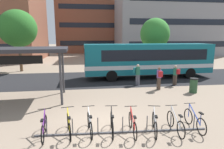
{
  "coord_description": "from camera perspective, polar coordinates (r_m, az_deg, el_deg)",
  "views": [
    {
      "loc": [
        -0.51,
        -7.9,
        3.85
      ],
      "look_at": [
        1.05,
        4.04,
        1.49
      ],
      "focal_mm": 30.9,
      "sensor_mm": 36.0,
      "label": 1
    }
  ],
  "objects": [
    {
      "name": "parked_bicycle_black_3",
      "position": [
        8.05,
        -0.01,
        -14.44
      ],
      "size": [
        0.52,
        1.72,
        0.99
      ],
      "rotation": [
        0.0,
        0.0,
        1.5
      ],
      "color": "black",
      "rests_on": "ground"
    },
    {
      "name": "parked_bicycle_white_5",
      "position": [
        8.22,
        12.49,
        -14.14
      ],
      "size": [
        0.6,
        1.68,
        0.99
      ],
      "rotation": [
        0.0,
        0.0,
        1.33
      ],
      "color": "black",
      "rests_on": "ground"
    },
    {
      "name": "parked_bicycle_blue_7",
      "position": [
        9.04,
        23.22,
        -12.42
      ],
      "size": [
        0.52,
        1.72,
        0.99
      ],
      "rotation": [
        0.0,
        0.0,
        1.57
      ],
      "color": "black",
      "rests_on": "ground"
    },
    {
      "name": "ground",
      "position": [
        8.8,
        -3.48,
        -14.89
      ],
      "size": [
        200.0,
        200.0,
        0.0
      ],
      "primitive_type": "plane",
      "color": "gray"
    },
    {
      "name": "building_centre_block",
      "position": [
        52.24,
        -6.62,
        13.47
      ],
      "size": [
        15.73,
        12.47,
        12.19
      ],
      "color": "brown",
      "rests_on": "ground"
    },
    {
      "name": "bus_lane_asphalt",
      "position": [
        18.06,
        -5.63,
        -1.28
      ],
      "size": [
        80.0,
        7.2,
        0.01
      ],
      "primitive_type": "cube",
      "color": "#232326",
      "rests_on": "ground"
    },
    {
      "name": "transit_shelter",
      "position": [
        12.62,
        -26.16,
        6.13
      ],
      "size": [
        5.92,
        3.72,
        3.21
      ],
      "rotation": [
        0.0,
        0.0,
        0.07
      ],
      "color": "#38383D",
      "rests_on": "ground"
    },
    {
      "name": "commuter_red_pack_0",
      "position": [
        16.29,
        18.31,
        0.21
      ],
      "size": [
        0.55,
        0.6,
        1.63
      ],
      "rotation": [
        0.0,
        0.0,
        2.18
      ],
      "color": "#47382D",
      "rests_on": "ground"
    },
    {
      "name": "street_tree_0",
      "position": [
        24.28,
        12.58,
        11.64
      ],
      "size": [
        3.51,
        3.51,
        6.07
      ],
      "color": "brown",
      "rests_on": "ground"
    },
    {
      "name": "trash_bin",
      "position": [
        14.64,
        22.97,
        -2.98
      ],
      "size": [
        0.55,
        0.55,
        1.03
      ],
      "color": "#284C2D",
      "rests_on": "ground"
    },
    {
      "name": "street_tree_1",
      "position": [
        23.97,
        -26.08,
        12.09
      ],
      "size": [
        4.05,
        4.05,
        6.76
      ],
      "color": "brown",
      "rests_on": "ground"
    },
    {
      "name": "parked_bicycle_silver_6",
      "position": [
        8.5,
        18.25,
        -13.57
      ],
      "size": [
        0.52,
        1.72,
        0.99
      ],
      "rotation": [
        0.0,
        0.0,
        1.54
      ],
      "color": "black",
      "rests_on": "ground"
    },
    {
      "name": "parked_bicycle_yellow_1",
      "position": [
        8.1,
        -12.62,
        -14.52
      ],
      "size": [
        0.52,
        1.71,
        0.99
      ],
      "rotation": [
        0.0,
        0.0,
        1.73
      ],
      "color": "black",
      "rests_on": "ground"
    },
    {
      "name": "city_bus",
      "position": [
        18.65,
        10.47,
        4.5
      ],
      "size": [
        12.11,
        3.02,
        3.2
      ],
      "rotation": [
        0.0,
        0.0,
        3.18
      ],
      "color": "#0F6070",
      "rests_on": "ground"
    },
    {
      "name": "parked_bicycle_purple_0",
      "position": [
        8.17,
        -19.43,
        -14.69
      ],
      "size": [
        0.52,
        1.72,
        0.99
      ],
      "rotation": [
        0.0,
        0.0,
        1.67
      ],
      "color": "black",
      "rests_on": "ground"
    },
    {
      "name": "commuter_teal_pack_1",
      "position": [
        15.62,
        7.53,
        0.42
      ],
      "size": [
        0.59,
        0.58,
        1.72
      ],
      "rotation": [
        0.0,
        0.0,
        5.55
      ],
      "color": "#565660",
      "rests_on": "ground"
    },
    {
      "name": "parked_bicycle_white_2",
      "position": [
        8.07,
        -6.58,
        -14.43
      ],
      "size": [
        0.52,
        1.72,
        0.99
      ],
      "rotation": [
        0.0,
        0.0,
        1.66
      ],
      "color": "black",
      "rests_on": "ground"
    },
    {
      "name": "commuter_red_pack_2",
      "position": [
        14.52,
        13.78,
        -0.65
      ],
      "size": [
        0.35,
        0.53,
        1.69
      ],
      "rotation": [
        0.0,
        0.0,
        1.6
      ],
      "color": "#47382D",
      "rests_on": "ground"
    },
    {
      "name": "parked_bicycle_red_4",
      "position": [
        8.04,
        6.11,
        -14.51
      ],
      "size": [
        0.52,
        1.72,
        0.99
      ],
      "rotation": [
        0.0,
        0.0,
        1.52
      ],
      "color": "black",
      "rests_on": "ground"
    },
    {
      "name": "building_right_wing",
      "position": [
        44.27,
        16.52,
        16.37
      ],
      "size": [
        21.88,
        10.26,
        16.54
      ],
      "color": "gray",
      "rests_on": "ground"
    },
    {
      "name": "bike_rack",
      "position": [
        8.18,
        3.16,
        -16.29
      ],
      "size": [
        7.02,
        0.38,
        0.7
      ],
      "rotation": [
        0.0,
        0.0,
        -0.04
      ],
      "color": "#47474C",
      "rests_on": "ground"
    }
  ]
}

